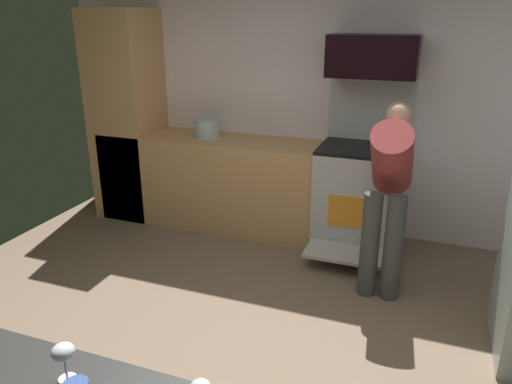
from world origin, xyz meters
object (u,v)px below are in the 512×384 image
person_cook (389,185)px  wine_glass_mid (63,354)px  oven_range (361,194)px  microwave (373,56)px  stock_pot (207,129)px

person_cook → wine_glass_mid: size_ratio=10.11×
oven_range → microwave: bearing=90.0°
oven_range → microwave: size_ratio=2.08×
person_cook → stock_pot: person_cook is taller
person_cook → wine_glass_mid: (-0.78, -2.54, 0.16)m
microwave → person_cook: size_ratio=0.52×
person_cook → wine_glass_mid: person_cook is taller
person_cook → oven_range: bearing=113.4°
wine_glass_mid → stock_pot: stock_pot is taller
oven_range → wine_glass_mid: bearing=-98.7°
wine_glass_mid → stock_pot: bearing=107.9°
person_cook → wine_glass_mid: bearing=-107.1°
person_cook → stock_pot: size_ratio=5.71×
oven_range → microwave: microwave is taller
microwave → wine_glass_mid: 3.41m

